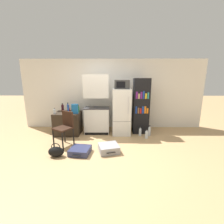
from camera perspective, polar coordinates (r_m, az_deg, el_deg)
The scene contains 22 objects.
ground_plane at distance 3.82m, azimuth -2.83°, elevation -15.05°, with size 24.00×24.00×0.00m, color tan.
wall_back at distance 5.40m, azimuth 0.39°, elevation 6.74°, with size 6.40×0.10×2.42m.
side_table at distance 5.07m, azimuth -16.37°, elevation -4.09°, with size 0.80×0.67×0.71m.
kitchen_hutch at distance 4.85m, azimuth -5.83°, elevation 2.12°, with size 0.80×0.47×1.89m.
refrigerator at distance 4.79m, azimuth 3.61°, elevation 0.08°, with size 0.56×0.63×1.46m.
microwave at distance 4.68m, azimuth 3.76°, elevation 10.45°, with size 0.45×0.39×0.27m.
bookshelf at distance 4.94m, azimuth 10.94°, elevation 2.20°, with size 0.50×0.39×1.78m.
bottle_clear_short at distance 4.94m, azimuth -21.08°, elevation 0.24°, with size 0.07×0.07×0.17m.
bottle_milk_white at distance 5.07m, azimuth -14.00°, elevation 1.19°, with size 0.09×0.09×0.20m.
bottle_green_tall at distance 4.92m, azimuth -12.74°, elevation 1.09°, with size 0.07×0.07×0.24m.
bottle_ketchup_red at distance 5.06m, azimuth -16.12°, elevation 0.75°, with size 0.07×0.07×0.15m.
bottle_blue_soda at distance 4.96m, azimuth -16.37°, elevation 1.34°, with size 0.06×0.06×0.31m.
bottle_wine_dark at distance 5.25m, azimuth -18.32°, elevation 1.54°, with size 0.09×0.09×0.25m.
bowl at distance 4.76m, azimuth -16.28°, elevation -0.54°, with size 0.13×0.13×0.04m.
cereal_box at distance 4.73m, azimuth -13.97°, elevation 1.16°, with size 0.19×0.07×0.30m.
chair at distance 4.17m, azimuth -17.36°, elevation -4.79°, with size 0.55×0.55×0.92m.
suitcase_large_flat at distance 3.81m, azimuth -1.26°, elevation -13.64°, with size 0.57×0.55×0.18m.
suitcase_small_flat at distance 3.81m, azimuth -12.04°, elevation -14.20°, with size 0.52×0.51×0.15m.
handbag at distance 3.80m, azimuth -20.54°, elevation -13.93°, with size 0.36×0.20×0.33m.
water_bottle_front at distance 4.67m, azimuth 13.04°, elevation -8.37°, with size 0.09×0.09×0.29m.
water_bottle_middle at distance 4.89m, azimuth 14.05°, elevation -7.20°, with size 0.08×0.08×0.34m.
water_bottle_back at distance 4.83m, azimuth 10.69°, elevation -7.49°, with size 0.08×0.08×0.29m.
Camera 1 is at (0.21, -3.37, 1.79)m, focal length 24.00 mm.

